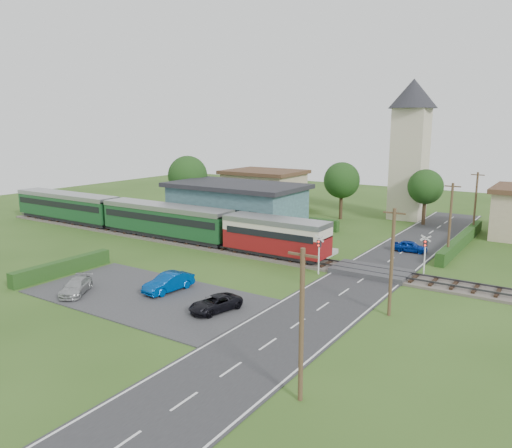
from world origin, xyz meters
The scene contains 31 objects.
ground centered at (0.00, 0.00, 0.00)m, with size 120.00×120.00×0.00m, color #2D4C19.
railway_track centered at (0.00, 2.00, 0.11)m, with size 76.00×3.20×0.49m.
road centered at (10.00, 0.00, 0.03)m, with size 6.00×70.00×0.05m, color #28282B.
car_park centered at (-1.50, -12.00, 0.04)m, with size 17.00×9.00×0.08m, color #333335.
crossing_deck centered at (10.00, 2.00, 0.23)m, with size 6.20×3.40×0.45m, color #333335.
platform centered at (-10.00, 5.20, 0.23)m, with size 30.00×3.00×0.45m, color gray.
equipment_hut centered at (-18.00, 5.20, 1.75)m, with size 2.30×2.30×2.55m.
station_building centered at (-10.00, 10.99, 2.69)m, with size 16.00×9.00×5.30m.
train centered at (-15.91, 2.00, 2.18)m, with size 43.20×2.90×3.40m.
church_tower centered at (5.00, 28.00, 10.23)m, with size 6.00×6.00×17.60m.
house_west centered at (-15.00, 25.00, 2.79)m, with size 10.80×8.80×5.50m.
hedge_carpark centered at (-11.00, -12.00, 0.60)m, with size 0.80×9.00×1.20m, color #193814.
hedge_roadside centered at (14.20, 16.00, 0.60)m, with size 0.80×18.00×1.20m, color #193814.
hedge_station centered at (-10.00, 15.50, 0.65)m, with size 22.00×0.80×1.30m, color #193814.
tree_a centered at (-20.00, 14.00, 5.38)m, with size 5.20×5.20×8.00m.
tree_b centered at (-2.00, 23.00, 5.02)m, with size 4.60×4.60×7.34m.
tree_c centered at (8.00, 25.00, 4.65)m, with size 4.20×4.20×6.78m.
utility_pole_a centered at (14.20, -18.00, 3.63)m, with size 1.40×0.22×7.00m.
utility_pole_b centered at (14.20, -6.00, 3.63)m, with size 1.40×0.22×7.00m.
utility_pole_c centered at (14.20, 10.00, 3.63)m, with size 1.40×0.22×7.00m.
utility_pole_d centered at (14.20, 22.00, 3.63)m, with size 1.40×0.22×7.00m.
crossing_signal_near centered at (6.40, -0.41, 2.14)m, with size 0.84×0.28×3.28m.
crossing_signal_far centered at (13.60, 4.39, 2.14)m, with size 0.84×0.28×3.28m.
streetlamp_west centered at (-22.00, 20.00, 3.04)m, with size 0.30×0.30×5.15m.
streetlamp_east centered at (16.00, 27.00, 3.04)m, with size 0.30×0.30×5.15m.
car_on_road centered at (10.60, 10.83, 0.59)m, with size 1.28×3.17×1.08m, color #052790.
car_park_blue centered at (-0.79, -10.42, 0.74)m, with size 1.40×4.02×1.32m, color navy.
car_park_silver centered at (-5.98, -14.50, 0.61)m, with size 1.49×3.66×1.06m, color #9C9D9E.
car_park_dark centered at (4.50, -11.68, 0.59)m, with size 1.69×3.67×1.02m, color black.
pedestrian_near centered at (-3.76, 5.60, 1.18)m, with size 0.54×0.35×1.47m, color gray.
pedestrian_far centered at (-14.19, 5.15, 1.25)m, with size 0.77×0.60×1.59m, color gray.
Camera 1 is at (23.69, -36.03, 12.12)m, focal length 35.00 mm.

